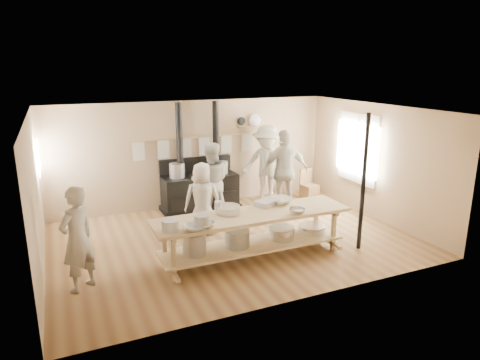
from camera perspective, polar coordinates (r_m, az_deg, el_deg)
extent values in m
plane|color=brown|center=(8.73, -0.87, -7.94)|extent=(7.00, 7.00, 0.00)
plane|color=tan|center=(10.60, -6.15, 3.49)|extent=(7.00, 0.00, 7.00)
plane|color=tan|center=(6.18, 8.12, -5.08)|extent=(7.00, 0.00, 7.00)
plane|color=tan|center=(7.72, -25.65, -2.35)|extent=(0.00, 5.00, 5.00)
plane|color=tan|center=(10.15, 17.65, 2.34)|extent=(0.00, 5.00, 5.00)
plane|color=#C0AE8F|center=(8.08, -0.95, 9.29)|extent=(7.00, 7.00, 0.00)
cube|color=beige|center=(10.54, 15.49, 4.07)|extent=(0.06, 1.35, 1.65)
plane|color=white|center=(10.51, 15.32, 4.06)|extent=(0.00, 1.50, 1.50)
cube|color=beige|center=(10.51, 15.27, 4.05)|extent=(0.02, 0.03, 1.50)
plane|color=white|center=(9.59, -25.30, 2.72)|extent=(0.00, 0.90, 0.90)
cube|color=black|center=(10.44, -5.35, -1.61)|extent=(1.80, 0.70, 0.85)
cube|color=black|center=(10.56, -5.30, -3.56)|extent=(1.90, 0.75, 0.10)
cube|color=black|center=(10.56, -5.95, 2.07)|extent=(1.80, 0.12, 0.35)
cylinder|color=black|center=(10.07, -8.06, 5.28)|extent=(0.15, 0.15, 1.75)
cylinder|color=black|center=(10.34, -3.24, 5.66)|extent=(0.15, 0.15, 1.75)
cylinder|color=#B2B2B7|center=(10.14, -8.38, 1.26)|extent=(0.36, 0.36, 0.34)
cylinder|color=gray|center=(10.43, -2.47, 1.68)|extent=(0.30, 0.30, 0.30)
cylinder|color=#A1805C|center=(10.43, -6.05, 5.65)|extent=(3.00, 0.04, 0.04)
cube|color=silver|center=(10.15, -13.31, 3.81)|extent=(0.28, 0.01, 0.46)
cube|color=silver|center=(10.26, -10.34, 4.08)|extent=(0.28, 0.01, 0.46)
cube|color=silver|center=(10.39, -7.44, 4.34)|extent=(0.28, 0.01, 0.46)
cube|color=silver|center=(10.55, -4.62, 4.59)|extent=(0.28, 0.01, 0.46)
cube|color=silver|center=(10.74, -1.89, 4.81)|extent=(0.28, 0.01, 0.46)
cube|color=silver|center=(10.94, 0.75, 5.01)|extent=(0.28, 0.01, 0.46)
cube|color=#A1805C|center=(10.92, 0.95, 7.11)|extent=(0.50, 0.14, 0.03)
cylinder|color=black|center=(10.86, 0.19, 7.87)|extent=(0.20, 0.04, 0.20)
cylinder|color=silver|center=(11.01, 1.97, 7.96)|extent=(0.32, 0.03, 0.32)
cube|color=#A1805C|center=(7.67, 1.72, -4.71)|extent=(3.60, 0.90, 0.06)
cube|color=#A1805C|center=(7.88, 1.68, -8.61)|extent=(3.40, 0.80, 0.04)
cube|color=#A1805C|center=(7.90, 1.68, -8.94)|extent=(3.30, 0.06, 0.06)
cube|color=#A1805C|center=(7.07, -8.85, -10.14)|extent=(0.07, 0.07, 0.85)
cube|color=#A1805C|center=(7.60, -10.04, -8.33)|extent=(0.07, 0.07, 0.85)
cube|color=#A1805C|center=(8.32, 12.36, -6.35)|extent=(0.07, 0.07, 0.85)
cube|color=#A1805C|center=(8.77, 10.07, -5.08)|extent=(0.07, 0.07, 0.85)
cylinder|color=#B2B2B7|center=(7.43, -6.09, -8.45)|extent=(0.40, 0.40, 0.38)
cylinder|color=gray|center=(7.70, -0.35, -7.81)|extent=(0.44, 0.44, 0.30)
cylinder|color=silver|center=(8.08, 5.57, -7.04)|extent=(0.48, 0.48, 0.22)
cylinder|color=silver|center=(8.44, 9.75, -6.51)|extent=(0.52, 0.52, 0.14)
cylinder|color=black|center=(8.23, 16.13, -0.41)|extent=(0.08, 0.08, 2.60)
imported|color=beige|center=(7.05, -20.86, -7.39)|extent=(0.73, 0.69, 1.68)
imported|color=beige|center=(9.55, -3.93, -0.25)|extent=(1.02, 0.88, 1.79)
imported|color=beige|center=(8.78, -5.03, -2.57)|extent=(0.84, 0.65, 1.52)
imported|color=beige|center=(10.18, 5.99, 1.20)|extent=(1.21, 0.64, 1.97)
imported|color=beige|center=(10.81, 3.56, 2.11)|extent=(1.47, 1.34, 1.98)
cube|color=#4F3A1F|center=(11.32, 9.22, -1.60)|extent=(0.43, 0.43, 0.40)
cube|color=#4F3A1F|center=(11.34, 8.73, 0.42)|extent=(0.37, 0.10, 0.44)
imported|color=silver|center=(6.94, -6.09, -6.30)|extent=(0.42, 0.42, 0.09)
imported|color=silver|center=(7.00, -4.58, -6.05)|extent=(0.41, 0.41, 0.10)
imported|color=silver|center=(8.24, 5.42, -2.73)|extent=(0.47, 0.47, 0.11)
imported|color=silver|center=(7.71, 7.60, -4.13)|extent=(0.42, 0.42, 0.09)
cube|color=#B2B2B7|center=(8.11, 3.64, -3.01)|extent=(0.52, 0.44, 0.10)
cylinder|color=silver|center=(7.64, -1.61, -3.97)|extent=(0.51, 0.51, 0.14)
cylinder|color=gray|center=(6.95, -5.15, -5.57)|extent=(0.33, 0.33, 0.24)
cylinder|color=silver|center=(6.95, -9.23, -5.96)|extent=(0.34, 0.34, 0.18)
cylinder|color=silver|center=(7.71, -2.93, -3.56)|extent=(0.15, 0.15, 0.20)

